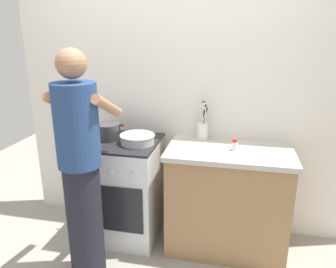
# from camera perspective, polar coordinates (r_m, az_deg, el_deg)

# --- Properties ---
(ground) EXTENTS (6.00, 6.00, 0.00)m
(ground) POSITION_cam_1_polar(r_m,az_deg,el_deg) (3.00, -1.51, -19.19)
(ground) COLOR gray
(back_wall) EXTENTS (3.20, 0.10, 2.50)m
(back_wall) POSITION_cam_1_polar(r_m,az_deg,el_deg) (2.90, 4.52, 6.75)
(back_wall) COLOR silver
(back_wall) RESTS_ON ground
(countertop) EXTENTS (1.00, 0.60, 0.90)m
(countertop) POSITION_cam_1_polar(r_m,az_deg,el_deg) (2.82, 10.31, -11.16)
(countertop) COLOR #99724C
(countertop) RESTS_ON ground
(stove_range) EXTENTS (0.60, 0.62, 0.90)m
(stove_range) POSITION_cam_1_polar(r_m,az_deg,el_deg) (2.97, -7.56, -9.51)
(stove_range) COLOR silver
(stove_range) RESTS_ON ground
(pot) EXTENTS (0.28, 0.21, 0.14)m
(pot) POSITION_cam_1_polar(r_m,az_deg,el_deg) (2.84, -10.48, 0.43)
(pot) COLOR #38383D
(pot) RESTS_ON stove_range
(mixing_bowl) EXTENTS (0.30, 0.30, 0.08)m
(mixing_bowl) POSITION_cam_1_polar(r_m,az_deg,el_deg) (2.71, -5.39, -0.78)
(mixing_bowl) COLOR #B7B7BC
(mixing_bowl) RESTS_ON stove_range
(utensil_crock) EXTENTS (0.10, 0.10, 0.33)m
(utensil_crock) POSITION_cam_1_polar(r_m,az_deg,el_deg) (2.81, 6.13, 1.18)
(utensil_crock) COLOR silver
(utensil_crock) RESTS_ON countertop
(spice_bottle) EXTENTS (0.04, 0.04, 0.09)m
(spice_bottle) POSITION_cam_1_polar(r_m,az_deg,el_deg) (2.59, 11.60, -1.93)
(spice_bottle) COLOR silver
(spice_bottle) RESTS_ON countertop
(person) EXTENTS (0.41, 0.50, 1.70)m
(person) POSITION_cam_1_polar(r_m,az_deg,el_deg) (2.38, -15.04, -6.15)
(person) COLOR black
(person) RESTS_ON ground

